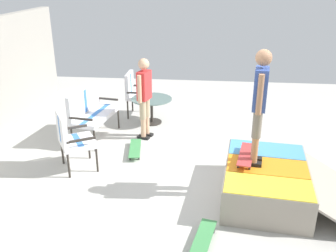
{
  "coord_description": "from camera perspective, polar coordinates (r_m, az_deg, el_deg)",
  "views": [
    {
      "loc": [
        -5.36,
        -0.31,
        3.11
      ],
      "look_at": [
        0.46,
        0.3,
        0.7
      ],
      "focal_mm": 39.62,
      "sensor_mm": 36.0,
      "label": 1
    }
  ],
  "objects": [
    {
      "name": "ground_plane",
      "position": [
        6.23,
        2.34,
        -8.11
      ],
      "size": [
        12.0,
        12.0,
        0.1
      ],
      "primitive_type": "cube",
      "color": "beige"
    },
    {
      "name": "skate_ramp",
      "position": [
        5.74,
        15.09,
        -8.23
      ],
      "size": [
        1.89,
        2.04,
        0.52
      ],
      "color": "gray",
      "rests_on": "ground_plane"
    },
    {
      "name": "patio_bench",
      "position": [
        7.55,
        -11.9,
        2.61
      ],
      "size": [
        1.32,
        0.74,
        1.02
      ],
      "color": "#2D2823",
      "rests_on": "ground_plane"
    },
    {
      "name": "patio_chair_near_house",
      "position": [
        8.65,
        -5.14,
        5.52
      ],
      "size": [
        0.62,
        0.55,
        1.02
      ],
      "color": "#2D2823",
      "rests_on": "ground_plane"
    },
    {
      "name": "patio_chair_by_wall",
      "position": [
        6.36,
        -14.78,
        -1.52
      ],
      "size": [
        0.82,
        0.79,
        1.02
      ],
      "color": "#2D2823",
      "rests_on": "ground_plane"
    },
    {
      "name": "patio_table",
      "position": [
        8.22,
        -2.53,
        3.16
      ],
      "size": [
        0.9,
        0.9,
        0.57
      ],
      "color": "#2D2823",
      "rests_on": "ground_plane"
    },
    {
      "name": "person_watching",
      "position": [
        7.3,
        -3.66,
        5.07
      ],
      "size": [
        0.46,
        0.31,
        1.63
      ],
      "color": "black",
      "rests_on": "ground_plane"
    },
    {
      "name": "person_skater",
      "position": [
        5.28,
        13.91,
        3.92
      ],
      "size": [
        0.47,
        0.28,
        1.67
      ],
      "color": "black",
      "rests_on": "skate_ramp"
    },
    {
      "name": "skateboard_by_bench",
      "position": [
        6.96,
        -5.09,
        -3.47
      ],
      "size": [
        0.82,
        0.31,
        0.1
      ],
      "color": "#3F8C4C",
      "rests_on": "ground_plane"
    },
    {
      "name": "skateboard_spare",
      "position": [
        4.78,
        5.37,
        -17.02
      ],
      "size": [
        0.82,
        0.36,
        0.1
      ],
      "color": "#3F8C4C",
      "rests_on": "ground_plane"
    },
    {
      "name": "skateboard_on_ramp",
      "position": [
        5.67,
        11.93,
        -4.34
      ],
      "size": [
        0.82,
        0.34,
        0.1
      ],
      "color": "#B23838",
      "rests_on": "skate_ramp"
    }
  ]
}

